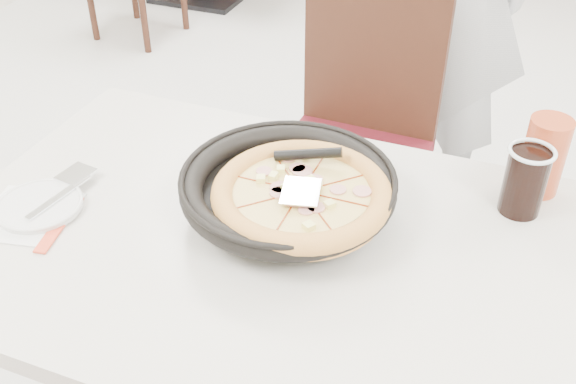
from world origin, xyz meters
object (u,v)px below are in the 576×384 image
(pizza, at_px, (301,201))
(red_cup, at_px, (544,156))
(main_table, at_px, (269,368))
(pizza_pan, at_px, (288,195))
(side_plate, at_px, (39,206))
(chair_far, at_px, (349,156))
(cola_glass, at_px, (525,182))

(pizza, bearing_deg, red_cup, 35.46)
(main_table, relative_size, red_cup, 7.50)
(pizza_pan, bearing_deg, side_plate, -159.80)
(pizza_pan, height_order, pizza, pizza)
(side_plate, xyz_separation_m, red_cup, (0.89, 0.42, 0.07))
(main_table, height_order, chair_far, chair_far)
(pizza, distance_m, red_cup, 0.49)
(pizza_pan, xyz_separation_m, cola_glass, (0.41, 0.17, 0.02))
(pizza_pan, distance_m, red_cup, 0.51)
(pizza_pan, distance_m, cola_glass, 0.45)
(pizza, relative_size, red_cup, 1.92)
(chair_far, relative_size, cola_glass, 7.31)
(pizza_pan, relative_size, cola_glass, 2.79)
(main_table, distance_m, red_cup, 0.72)
(chair_far, height_order, pizza, chair_far)
(pizza_pan, xyz_separation_m, side_plate, (-0.45, -0.17, -0.03))
(pizza_pan, bearing_deg, main_table, -99.41)
(chair_far, distance_m, pizza_pan, 0.72)
(side_plate, xyz_separation_m, cola_glass, (0.86, 0.34, 0.06))
(cola_glass, xyz_separation_m, red_cup, (0.03, 0.08, 0.02))
(pizza, xyz_separation_m, side_plate, (-0.49, -0.14, -0.05))
(main_table, bearing_deg, red_cup, 36.77)
(main_table, distance_m, cola_glass, 0.66)
(main_table, height_order, pizza, pizza)
(pizza, distance_m, side_plate, 0.51)
(main_table, xyz_separation_m, cola_glass, (0.43, 0.25, 0.44))
(pizza_pan, relative_size, pizza, 1.18)
(main_table, relative_size, chair_far, 1.26)
(pizza, relative_size, side_plate, 1.88)
(chair_far, bearing_deg, side_plate, 65.63)
(pizza, xyz_separation_m, cola_glass, (0.37, 0.20, 0.00))
(chair_far, height_order, red_cup, chair_far)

